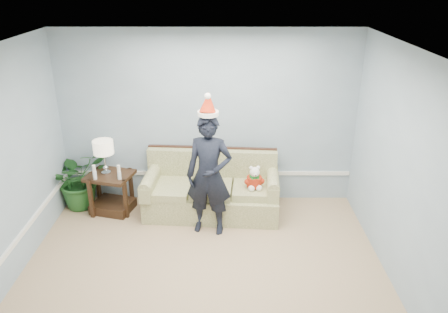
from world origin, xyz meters
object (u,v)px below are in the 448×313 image
Objects in this scene: man at (209,175)px; houseplant at (79,178)px; table_lamp at (103,149)px; sofa at (212,192)px; side_table at (112,196)px; teddy_bear at (254,180)px.

houseplant is at bearing 170.38° from man.
table_lamp is 1.68m from man.
table_lamp reaches higher than sofa.
teddy_bear reaches higher than side_table.
teddy_bear is (0.62, -0.19, 0.29)m from sofa.
teddy_bear is at bearing 37.82° from man.
houseplant is (-0.52, 0.16, 0.23)m from side_table.
man is at bearing -19.78° from side_table.
table_lamp is at bearing -177.08° from sofa.
man is 4.82× the size of teddy_bear.
houseplant reaches higher than sofa.
houseplant is at bearing 163.12° from side_table.
houseplant is 2.63× the size of teddy_bear.
table_lamp reaches higher than houseplant.
man reaches higher than sofa.
sofa is 3.88× the size of table_lamp.
side_table is 0.78m from table_lamp.
sofa is 1.73m from table_lamp.
sofa is at bearing -4.59° from houseplant.
table_lamp is 1.47× the size of teddy_bear.
table_lamp is 0.56× the size of houseplant.
sofa is 2.06m from houseplant.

